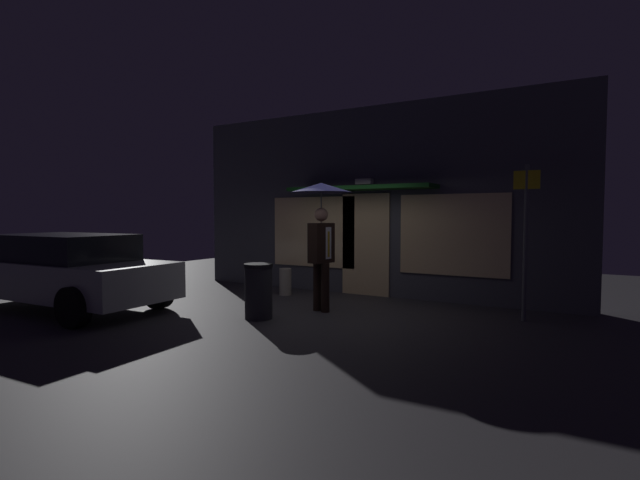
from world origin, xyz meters
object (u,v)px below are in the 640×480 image
(person_with_umbrella, at_px, (321,213))
(sidewalk_bollard, at_px, (285,282))
(street_sign_post, at_px, (526,233))
(trash_bin, at_px, (259,291))
(parked_car, at_px, (65,271))

(person_with_umbrella, xyz_separation_m, sidewalk_bollard, (-1.55, 1.11, -1.48))
(person_with_umbrella, bearing_deg, street_sign_post, 120.97)
(person_with_umbrella, bearing_deg, trash_bin, -16.15)
(person_with_umbrella, bearing_deg, sidewalk_bollard, -111.90)
(street_sign_post, height_order, trash_bin, street_sign_post)
(street_sign_post, distance_m, trash_bin, 4.48)
(parked_car, relative_size, trash_bin, 4.68)
(parked_car, height_order, trash_bin, parked_car)
(street_sign_post, bearing_deg, trash_bin, -151.76)
(parked_car, distance_m, street_sign_post, 8.11)
(parked_car, relative_size, street_sign_post, 1.70)
(person_with_umbrella, distance_m, sidewalk_bollard, 2.41)
(sidewalk_bollard, height_order, trash_bin, trash_bin)
(street_sign_post, xyz_separation_m, trash_bin, (-3.85, -2.07, -0.98))
(street_sign_post, relative_size, trash_bin, 2.76)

